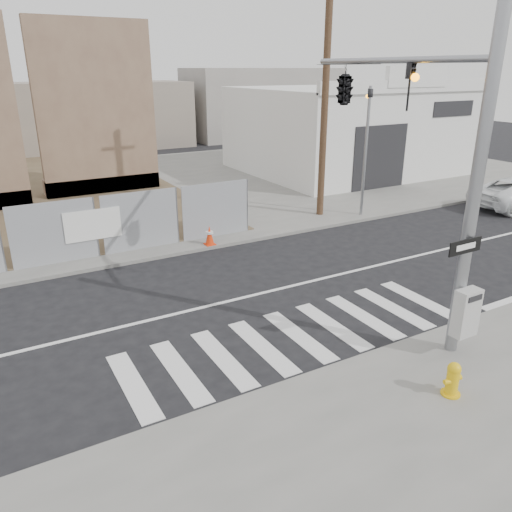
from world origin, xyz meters
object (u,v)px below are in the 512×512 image
auto_shop (348,129)px  traffic_cone_d (210,235)px  signal_pole (382,122)px  fire_hydrant (453,379)px

auto_shop → traffic_cone_d: 15.99m
auto_shop → traffic_cone_d: size_ratio=17.36×
signal_pole → fire_hydrant: signal_pole is taller
auto_shop → fire_hydrant: size_ratio=17.31×
signal_pole → auto_shop: (11.50, 15.01, -2.25)m
auto_shop → signal_pole: bearing=-127.5°
signal_pole → auto_shop: bearing=52.5°
signal_pole → traffic_cone_d: size_ratio=10.13×
auto_shop → traffic_cone_d: auto_shop is taller
fire_hydrant → traffic_cone_d: bearing=108.2°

